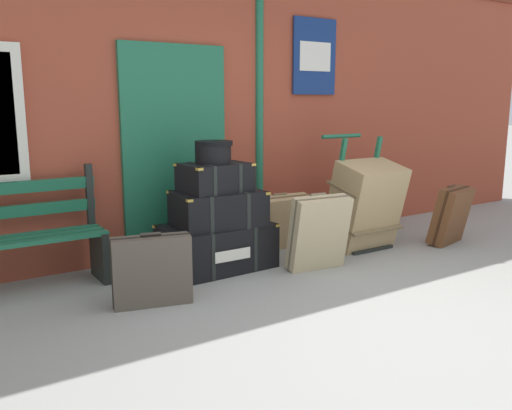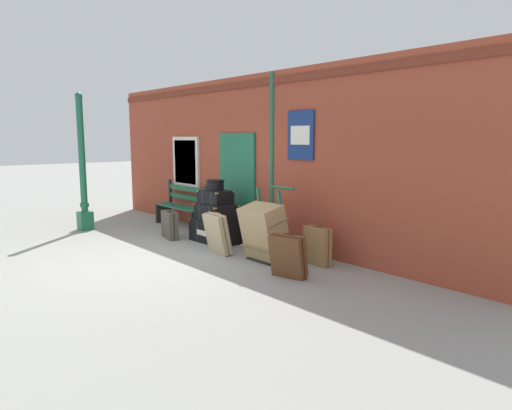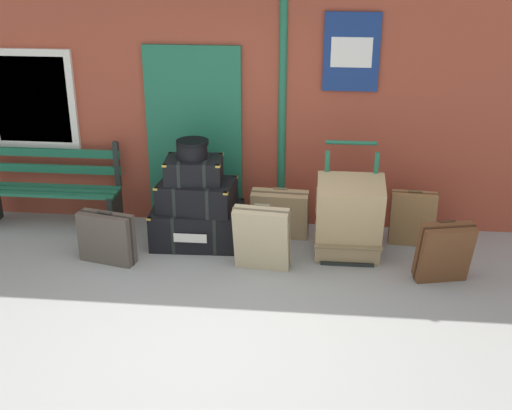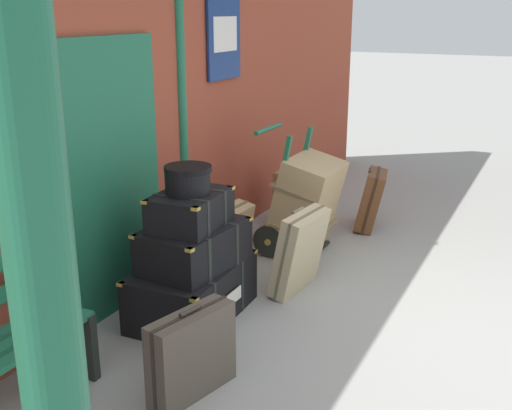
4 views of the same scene
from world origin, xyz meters
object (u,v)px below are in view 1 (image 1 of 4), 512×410
Objects in this scene: round_hatbox at (213,151)px; suitcase_slate at (281,222)px; platform_bench at (3,241)px; suitcase_charcoal at (152,271)px; steamer_trunk_top at (215,177)px; suitcase_caramel at (319,233)px; steamer_trunk_middle at (218,208)px; porters_trolley at (353,221)px; large_brown_trunk at (365,205)px; suitcase_cream at (380,206)px; steamer_trunk_base at (217,246)px; suitcase_oxblood at (451,215)px.

suitcase_slate is (0.93, 0.24, -0.82)m from round_hatbox.
platform_bench is 1.28m from suitcase_charcoal.
steamer_trunk_top is 1.09m from suitcase_caramel.
porters_trolley is (1.65, -0.06, -0.31)m from steamer_trunk_middle.
large_brown_trunk is (1.65, -0.23, -0.10)m from steamer_trunk_middle.
suitcase_cream is (2.40, 0.24, -0.57)m from steamer_trunk_top.
steamer_trunk_middle is 2.45× the size of round_hatbox.
steamer_trunk_top is 0.25m from round_hatbox.
porters_trolley is (1.68, -0.07, -0.84)m from round_hatbox.
suitcase_charcoal is (-2.52, -0.29, -0.21)m from large_brown_trunk.
steamer_trunk_base is 0.66m from steamer_trunk_top.
round_hatbox reaches higher than steamer_trunk_base.
steamer_trunk_top is at bearing -174.32° from suitcase_cream.
large_brown_trunk is (1.67, -0.24, -0.39)m from steamer_trunk_top.
suitcase_charcoal is at bearing -156.59° from suitcase_slate.
suitcase_charcoal is (-0.85, -0.53, -0.60)m from steamer_trunk_top.
round_hatbox is 1.30m from suitcase_charcoal.
suitcase_caramel is at bearing -151.46° from porters_trolley.
steamer_trunk_base is 1.62× the size of steamer_trunk_top.
porters_trolley reaches higher than large_brown_trunk.
steamer_trunk_middle is 1.36× the size of suitcase_charcoal.
steamer_trunk_base is 1.21× the size of steamer_trunk_middle.
suitcase_oxblood is at bearing -1.54° from suitcase_charcoal.
round_hatbox is 1.23m from suitcase_caramel.
suitcase_slate is (0.92, 0.24, -0.58)m from steamer_trunk_top.
suitcase_charcoal is (-3.45, 0.09, -0.05)m from suitcase_oxblood.
suitcase_charcoal is at bearing -148.27° from steamer_trunk_top.
platform_bench is at bearing 160.61° from suitcase_caramel.
round_hatbox is 1.27m from suitcase_slate.
suitcase_caramel is at bearing -99.60° from suitcase_slate.
suitcase_oxblood is at bearing -13.44° from round_hatbox.
porters_trolley reaches higher than platform_bench.
suitcase_charcoal is (-3.25, -0.77, -0.03)m from suitcase_cream.
platform_bench is 4.48m from suitcase_oxblood.
steamer_trunk_base is at bearing 104.70° from steamer_trunk_middle.
suitcase_oxblood reaches higher than suitcase_slate.
suitcase_cream is (0.73, 0.31, 0.03)m from porters_trolley.
steamer_trunk_base is 1.66m from porters_trolley.
suitcase_cream is at bearing 13.25° from suitcase_charcoal.
round_hatbox is (-0.04, 0.01, 0.54)m from steamer_trunk_middle.
steamer_trunk_top is 0.88× the size of suitcase_caramel.
porters_trolley reaches higher than suitcase_caramel.
steamer_trunk_middle is at bearing 166.63° from suitcase_oxblood.
suitcase_slate reaches higher than steamer_trunk_base.
suitcase_cream is (1.61, 0.79, -0.05)m from suitcase_caramel.
round_hatbox is 0.29× the size of porters_trolley.
steamer_trunk_base is 2.66m from suitcase_oxblood.
steamer_trunk_top is 2.73m from suitcase_oxblood.
platform_bench is 1.83m from steamer_trunk_base.
platform_bench reaches higher than suitcase_slate.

